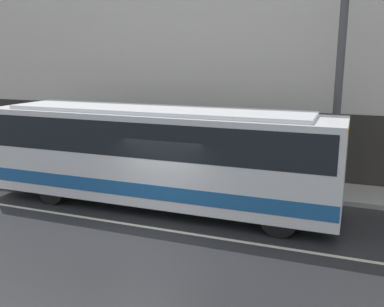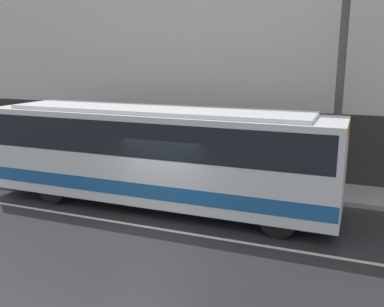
# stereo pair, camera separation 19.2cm
# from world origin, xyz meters

# --- Properties ---
(ground_plane) EXTENTS (60.00, 60.00, 0.00)m
(ground_plane) POSITION_xyz_m (0.00, 0.00, 0.00)
(ground_plane) COLOR #262628
(sidewalk) EXTENTS (60.00, 2.28, 0.17)m
(sidewalk) POSITION_xyz_m (0.00, 5.14, 0.08)
(sidewalk) COLOR #A09E99
(sidewalk) RESTS_ON ground_plane
(building_facade) EXTENTS (60.00, 0.35, 13.15)m
(building_facade) POSITION_xyz_m (0.00, 6.42, 6.37)
(building_facade) COLOR silver
(building_facade) RESTS_ON ground_plane
(lane_stripe) EXTENTS (54.00, 0.14, 0.01)m
(lane_stripe) POSITION_xyz_m (0.00, 0.00, 0.00)
(lane_stripe) COLOR beige
(lane_stripe) RESTS_ON ground_plane
(transit_bus) EXTENTS (11.66, 2.51, 3.29)m
(transit_bus) POSITION_xyz_m (-0.76, 1.79, 1.85)
(transit_bus) COLOR white
(transit_bus) RESTS_ON ground_plane
(utility_pole_near) EXTENTS (0.27, 0.27, 7.32)m
(utility_pole_near) POSITION_xyz_m (4.60, 4.73, 3.83)
(utility_pole_near) COLOR #4C4C4F
(utility_pole_near) RESTS_ON sidewalk
(pedestrian_waiting) EXTENTS (0.36, 0.36, 1.79)m
(pedestrian_waiting) POSITION_xyz_m (-4.37, 4.78, 1.01)
(pedestrian_waiting) COLOR #333338
(pedestrian_waiting) RESTS_ON sidewalk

